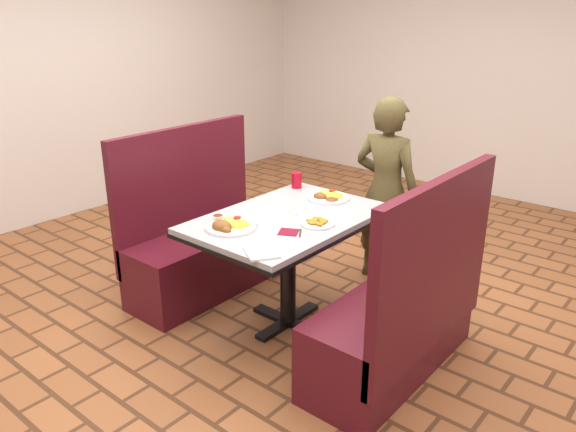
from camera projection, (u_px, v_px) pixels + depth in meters
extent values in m
plane|color=#9F5D34|center=(288.00, 323.00, 3.68)|extent=(7.00, 7.00, 0.00)
cube|color=silver|center=(508.00, 64.00, 5.71)|extent=(6.00, 0.04, 2.80)
cube|color=silver|center=(30.00, 73.00, 4.99)|extent=(0.04, 7.00, 2.80)
cube|color=#ACAEB0|center=(288.00, 219.00, 3.42)|extent=(0.80, 1.20, 0.03)
cube|color=black|center=(288.00, 223.00, 3.43)|extent=(0.81, 1.21, 0.02)
cylinder|color=black|center=(288.00, 274.00, 3.55)|extent=(0.10, 0.10, 0.69)
cube|color=black|center=(288.00, 321.00, 3.67)|extent=(0.55, 0.08, 0.03)
cube|color=black|center=(288.00, 321.00, 3.67)|extent=(0.08, 0.55, 0.03)
cube|color=#55131F|center=(208.00, 261.00, 4.05)|extent=(0.45, 1.20, 0.45)
cube|color=#55131F|center=(184.00, 192.00, 4.02)|extent=(0.06, 1.20, 0.95)
cube|color=#55131F|center=(390.00, 333.00, 3.15)|extent=(0.45, 1.20, 0.45)
cube|color=#55131F|center=(434.00, 268.00, 2.85)|extent=(0.06, 1.20, 0.95)
imported|color=brown|center=(386.00, 191.00, 4.08)|extent=(0.52, 0.35, 1.38)
cylinder|color=white|center=(231.00, 227.00, 3.22)|extent=(0.29, 0.29, 0.02)
ellipsoid|color=yellow|center=(239.00, 221.00, 3.21)|extent=(0.12, 0.12, 0.05)
ellipsoid|color=#8DB548|center=(231.00, 218.00, 3.28)|extent=(0.12, 0.10, 0.04)
cylinder|color=red|center=(237.00, 218.00, 3.28)|extent=(0.04, 0.04, 0.01)
ellipsoid|color=brown|center=(222.00, 222.00, 3.17)|extent=(0.13, 0.10, 0.07)
ellipsoid|color=brown|center=(226.00, 227.00, 3.13)|extent=(0.07, 0.05, 0.05)
cylinder|color=white|center=(218.00, 219.00, 3.26)|extent=(0.07, 0.07, 0.04)
cylinder|color=#662C13|center=(218.00, 216.00, 3.25)|extent=(0.06, 0.06, 0.01)
cylinder|color=white|center=(328.00, 198.00, 3.72)|extent=(0.28, 0.28, 0.02)
ellipsoid|color=yellow|center=(335.00, 193.00, 3.71)|extent=(0.11, 0.11, 0.05)
ellipsoid|color=#8DB548|center=(326.00, 191.00, 3.78)|extent=(0.11, 0.09, 0.04)
cylinder|color=red|center=(332.00, 190.00, 3.77)|extent=(0.04, 0.04, 0.01)
ellipsoid|color=brown|center=(332.00, 198.00, 3.65)|extent=(0.08, 0.08, 0.03)
ellipsoid|color=brown|center=(320.00, 193.00, 3.69)|extent=(0.10, 0.07, 0.06)
cylinder|color=white|center=(318.00, 224.00, 3.28)|extent=(0.20, 0.20, 0.01)
cube|color=maroon|center=(289.00, 232.00, 3.17)|extent=(0.15, 0.15, 0.00)
cube|color=silver|center=(300.00, 233.00, 3.15)|extent=(0.08, 0.10, 0.00)
cylinder|color=#B80C1D|center=(297.00, 180.00, 3.94)|extent=(0.07, 0.07, 0.11)
cube|color=white|center=(261.00, 251.00, 2.90)|extent=(0.26, 0.24, 0.01)
cube|color=silver|center=(249.00, 228.00, 3.20)|extent=(0.01, 0.16, 0.00)
cube|color=silver|center=(233.00, 227.00, 3.23)|extent=(0.01, 0.14, 0.00)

